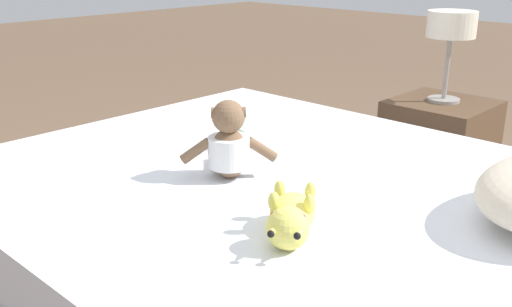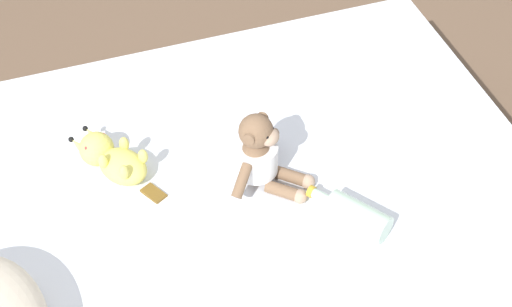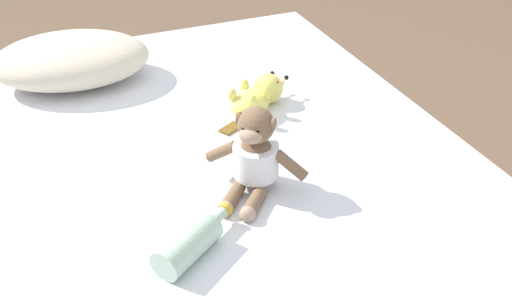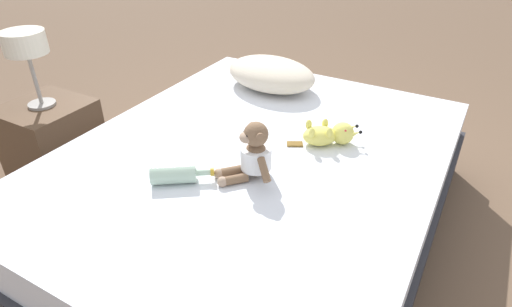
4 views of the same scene
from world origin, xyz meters
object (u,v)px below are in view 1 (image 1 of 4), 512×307
(bed, at_px, (292,250))
(nightstand, at_px, (438,147))
(glass_bottle, at_px, (241,133))
(plush_yellow_creature, at_px, (291,218))
(bedside_lamp, at_px, (451,29))
(plush_monkey, at_px, (229,145))

(bed, xyz_separation_m, nightstand, (-1.21, -0.15, -0.00))
(glass_bottle, relative_size, nightstand, 0.54)
(plush_yellow_creature, bearing_deg, nightstand, -166.25)
(bed, bearing_deg, glass_bottle, -112.02)
(nightstand, bearing_deg, bed, 6.98)
(plush_yellow_creature, height_order, bedside_lamp, bedside_lamp)
(plush_yellow_creature, bearing_deg, bed, -141.13)
(bed, height_order, plush_monkey, plush_monkey)
(bed, distance_m, glass_bottle, 0.47)
(plush_yellow_creature, distance_m, nightstand, 1.54)
(plush_monkey, bearing_deg, plush_yellow_creature, 66.09)
(glass_bottle, height_order, bedside_lamp, bedside_lamp)
(nightstand, relative_size, bedside_lamp, 1.09)
(bed, distance_m, plush_monkey, 0.37)
(plush_yellow_creature, xyz_separation_m, nightstand, (-1.48, -0.36, -0.27))
(bed, xyz_separation_m, plush_yellow_creature, (0.26, 0.21, 0.27))
(plush_monkey, xyz_separation_m, bedside_lamp, (-1.31, 0.02, 0.21))
(bed, relative_size, plush_yellow_creature, 6.60)
(bed, bearing_deg, bedside_lamp, -173.02)
(nightstand, bearing_deg, bedside_lamp, 90.00)
(plush_monkey, height_order, bedside_lamp, bedside_lamp)
(bed, distance_m, bedside_lamp, 1.33)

